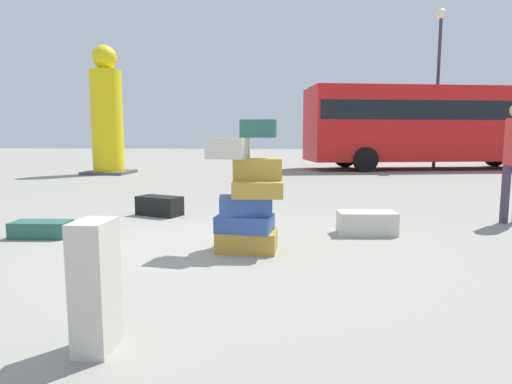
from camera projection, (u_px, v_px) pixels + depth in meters
name	position (u px, v px, depth m)	size (l,w,h in m)	color
ground_plane	(210.00, 245.00, 5.24)	(80.00, 80.00, 0.00)	gray
suitcase_tower	(248.00, 197.00, 4.93)	(0.87, 0.65, 1.47)	#B28C33
suitcase_cream_foreground_far	(367.00, 223.00, 5.78)	(0.74, 0.38, 0.30)	beige
suitcase_cream_right_side	(95.00, 286.00, 2.61)	(0.20, 0.30, 0.80)	beige
suitcase_black_behind_tower	(160.00, 206.00, 7.18)	(0.73, 0.36, 0.31)	black
suitcase_teal_left_side	(41.00, 229.00, 5.62)	(0.71, 0.35, 0.21)	#26594C
yellow_dummy_statue	(107.00, 117.00, 14.99)	(1.47, 1.47, 4.33)	yellow
parked_bus	(438.00, 122.00, 17.28)	(10.57, 4.54, 3.15)	red
lamp_post	(439.00, 66.00, 16.60)	(0.36, 0.36, 6.01)	#333338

